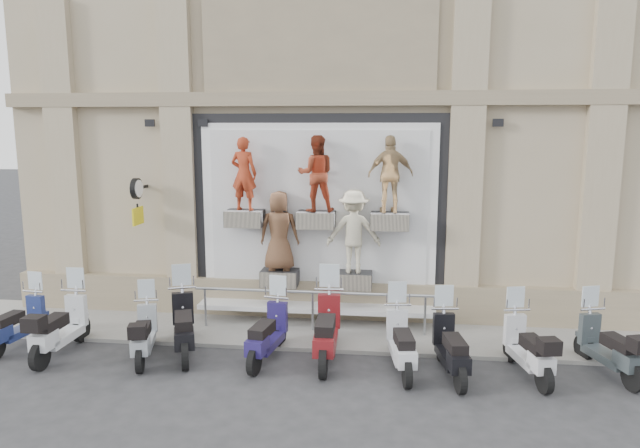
# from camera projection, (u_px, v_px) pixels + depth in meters

# --- Properties ---
(ground) EXTENTS (90.00, 90.00, 0.00)m
(ground) POSITION_uv_depth(u_px,v_px,m) (298.00, 374.00, 9.94)
(ground) COLOR #2E2E31
(ground) RESTS_ON ground
(sidewalk) EXTENTS (16.00, 2.20, 0.08)m
(sidewalk) POSITION_uv_depth(u_px,v_px,m) (313.00, 330.00, 11.99)
(sidewalk) COLOR gray
(sidewalk) RESTS_ON ground
(building) EXTENTS (14.00, 8.60, 12.00)m
(building) POSITION_uv_depth(u_px,v_px,m) (336.00, 63.00, 15.79)
(building) COLOR tan
(building) RESTS_ON ground
(shop_vitrine) EXTENTS (5.60, 0.83, 4.30)m
(shop_vitrine) POSITION_uv_depth(u_px,v_px,m) (321.00, 217.00, 12.22)
(shop_vitrine) COLOR black
(shop_vitrine) RESTS_ON ground
(guard_rail) EXTENTS (5.06, 0.10, 0.93)m
(guard_rail) POSITION_uv_depth(u_px,v_px,m) (313.00, 312.00, 11.82)
(guard_rail) COLOR #9EA0A5
(guard_rail) RESTS_ON ground
(clock_sign_bracket) EXTENTS (0.10, 0.80, 1.02)m
(clock_sign_bracket) POSITION_uv_depth(u_px,v_px,m) (137.00, 195.00, 12.35)
(clock_sign_bracket) COLOR black
(clock_sign_bracket) RESTS_ON ground
(scooter_a) EXTENTS (0.68, 1.75, 1.38)m
(scooter_a) POSITION_uv_depth(u_px,v_px,m) (17.00, 313.00, 11.08)
(scooter_a) COLOR navy
(scooter_a) RESTS_ON ground
(scooter_b) EXTENTS (0.56, 1.90, 1.55)m
(scooter_b) POSITION_uv_depth(u_px,v_px,m) (60.00, 316.00, 10.67)
(scooter_b) COLOR #BBBDC1
(scooter_b) RESTS_ON ground
(scooter_c) EXTENTS (0.94, 1.77, 1.38)m
(scooter_c) POSITION_uv_depth(u_px,v_px,m) (144.00, 323.00, 10.50)
(scooter_c) COLOR #979DA3
(scooter_c) RESTS_ON ground
(scooter_d) EXTENTS (1.25, 2.05, 1.60)m
(scooter_d) POSITION_uv_depth(u_px,v_px,m) (183.00, 314.00, 10.71)
(scooter_d) COLOR black
(scooter_d) RESTS_ON ground
(scooter_e) EXTENTS (0.80, 1.87, 1.47)m
(scooter_e) POSITION_uv_depth(u_px,v_px,m) (267.00, 322.00, 10.43)
(scooter_e) COLOR #1F164F
(scooter_e) RESTS_ON ground
(scooter_f) EXTENTS (0.66, 2.07, 1.67)m
(scooter_f) POSITION_uv_depth(u_px,v_px,m) (327.00, 317.00, 10.40)
(scooter_f) COLOR maroon
(scooter_f) RESTS_ON ground
(scooter_g) EXTENTS (0.76, 1.86, 1.47)m
(scooter_g) POSITION_uv_depth(u_px,v_px,m) (402.00, 331.00, 9.97)
(scooter_g) COLOR silver
(scooter_g) RESTS_ON ground
(scooter_h) EXTENTS (0.78, 1.86, 1.46)m
(scooter_h) POSITION_uv_depth(u_px,v_px,m) (451.00, 336.00, 9.77)
(scooter_h) COLOR black
(scooter_h) RESTS_ON ground
(scooter_i) EXTENTS (0.88, 1.84, 1.44)m
(scooter_i) POSITION_uv_depth(u_px,v_px,m) (528.00, 336.00, 9.76)
(scooter_i) COLOR silver
(scooter_i) RESTS_ON ground
(scooter_j) EXTENTS (1.01, 1.84, 1.44)m
(scooter_j) POSITION_uv_depth(u_px,v_px,m) (609.00, 335.00, 9.82)
(scooter_j) COLOR #2F373A
(scooter_j) RESTS_ON ground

